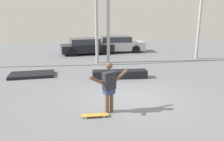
% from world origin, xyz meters
% --- Properties ---
extents(ground_plane, '(36.00, 36.00, 0.00)m').
position_xyz_m(ground_plane, '(0.00, 0.00, 0.00)').
color(ground_plane, slate).
extents(skateboarder, '(1.39, 0.69, 1.68)m').
position_xyz_m(skateboarder, '(-0.99, -1.07, 0.93)').
color(skateboarder, brown).
rests_on(skateboarder, ground_plane).
extents(skateboard, '(0.85, 0.30, 0.08)m').
position_xyz_m(skateboard, '(-1.50, -1.35, 0.06)').
color(skateboard, gold).
rests_on(skateboard, ground_plane).
extents(grind_box, '(2.80, 0.90, 0.40)m').
position_xyz_m(grind_box, '(0.27, 2.73, 0.20)').
color(grind_box, black).
rests_on(grind_box, ground_plane).
extents(manual_pad, '(2.26, 1.29, 0.15)m').
position_xyz_m(manual_pad, '(-4.16, 4.00, 0.08)').
color(manual_pad, black).
rests_on(manual_pad, ground_plane).
extents(parked_car_black, '(4.28, 2.23, 1.27)m').
position_xyz_m(parked_car_black, '(-0.76, 10.14, 0.62)').
color(parked_car_black, black).
rests_on(parked_car_black, ground_plane).
extents(parked_car_silver, '(4.50, 2.10, 1.34)m').
position_xyz_m(parked_car_silver, '(1.92, 10.51, 0.65)').
color(parked_car_silver, '#B7BABF').
rests_on(parked_car_silver, ground_plane).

